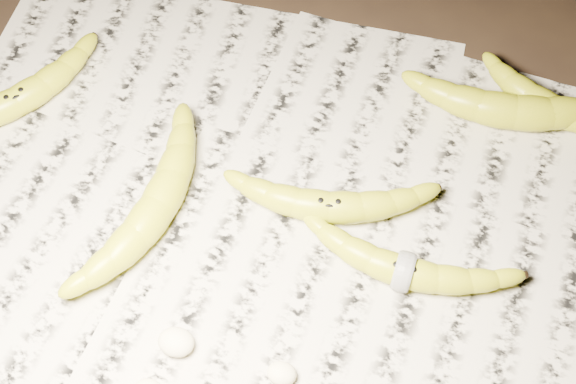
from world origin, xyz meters
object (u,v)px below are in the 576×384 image
(banana_center, at_px, (329,205))
(banana_taped, at_px, (404,270))
(banana_left_b, at_px, (156,206))
(banana_left_a, at_px, (16,99))
(banana_upper_a, at_px, (515,110))
(banana_upper_b, at_px, (552,106))

(banana_center, bearing_deg, banana_taped, -40.70)
(banana_left_b, height_order, banana_center, banana_left_b)
(banana_left_a, distance_m, banana_upper_a, 0.55)
(banana_center, relative_size, banana_upper_b, 1.17)
(banana_left_a, height_order, banana_taped, banana_left_a)
(banana_left_b, bearing_deg, banana_left_a, 75.25)
(banana_center, bearing_deg, banana_left_b, -174.70)
(banana_center, height_order, banana_upper_a, banana_upper_a)
(banana_taped, relative_size, banana_upper_a, 0.93)
(banana_left_a, relative_size, banana_taped, 1.03)
(banana_upper_a, distance_m, banana_upper_b, 0.04)
(banana_center, distance_m, banana_taped, 0.10)
(banana_left_b, bearing_deg, banana_taped, -81.22)
(banana_taped, distance_m, banana_upper_b, 0.27)
(banana_center, height_order, banana_taped, banana_center)
(banana_left_a, relative_size, banana_upper_b, 1.23)
(banana_left_b, distance_m, banana_upper_b, 0.45)
(banana_taped, height_order, banana_upper_b, same)
(banana_left_b, distance_m, banana_upper_a, 0.40)
(banana_center, distance_m, banana_upper_b, 0.28)
(banana_left_b, bearing_deg, banana_upper_a, -47.83)
(banana_left_b, distance_m, banana_center, 0.18)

